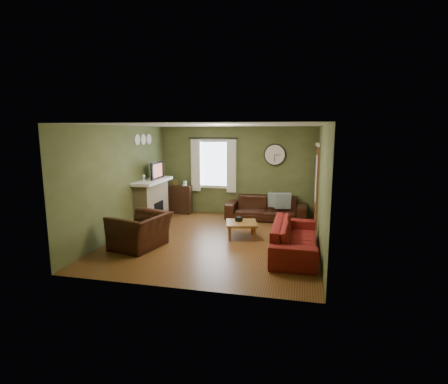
% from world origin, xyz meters
% --- Properties ---
extents(floor, '(4.60, 5.20, 0.00)m').
position_xyz_m(floor, '(0.00, 0.00, 0.00)').
color(floor, brown).
rests_on(floor, ground).
extents(ceiling, '(4.60, 5.20, 0.00)m').
position_xyz_m(ceiling, '(0.00, 0.00, 2.60)').
color(ceiling, white).
rests_on(ceiling, ground).
extents(wall_left, '(0.00, 5.20, 2.60)m').
position_xyz_m(wall_left, '(-2.30, 0.00, 1.30)').
color(wall_left, '#515C30').
rests_on(wall_left, ground).
extents(wall_right, '(0.00, 5.20, 2.60)m').
position_xyz_m(wall_right, '(2.30, 0.00, 1.30)').
color(wall_right, '#515C30').
rests_on(wall_right, ground).
extents(wall_back, '(4.60, 0.00, 2.60)m').
position_xyz_m(wall_back, '(0.00, 2.60, 1.30)').
color(wall_back, '#515C30').
rests_on(wall_back, ground).
extents(wall_front, '(4.60, 0.00, 2.60)m').
position_xyz_m(wall_front, '(0.00, -2.60, 1.30)').
color(wall_front, '#515C30').
rests_on(wall_front, ground).
extents(fireplace, '(0.40, 1.40, 1.10)m').
position_xyz_m(fireplace, '(-2.10, 1.15, 0.55)').
color(fireplace, tan).
rests_on(fireplace, floor).
extents(firebox, '(0.04, 0.60, 0.55)m').
position_xyz_m(firebox, '(-1.91, 1.15, 0.30)').
color(firebox, black).
rests_on(firebox, fireplace).
extents(mantel, '(0.58, 1.60, 0.08)m').
position_xyz_m(mantel, '(-2.07, 1.15, 1.14)').
color(mantel, white).
rests_on(mantel, fireplace).
extents(tv, '(0.08, 0.60, 0.35)m').
position_xyz_m(tv, '(-2.05, 1.30, 1.35)').
color(tv, black).
rests_on(tv, mantel).
extents(tv_screen, '(0.02, 0.62, 0.36)m').
position_xyz_m(tv_screen, '(-1.97, 1.30, 1.41)').
color(tv_screen, '#994C3F').
rests_on(tv_screen, mantel).
extents(medallion_left, '(0.28, 0.28, 0.03)m').
position_xyz_m(medallion_left, '(-2.28, 0.80, 2.25)').
color(medallion_left, white).
rests_on(medallion_left, wall_left).
extents(medallion_mid, '(0.28, 0.28, 0.03)m').
position_xyz_m(medallion_mid, '(-2.28, 1.15, 2.25)').
color(medallion_mid, white).
rests_on(medallion_mid, wall_left).
extents(medallion_right, '(0.28, 0.28, 0.03)m').
position_xyz_m(medallion_right, '(-2.28, 1.50, 2.25)').
color(medallion_right, white).
rests_on(medallion_right, wall_left).
extents(window_pane, '(1.00, 0.02, 1.30)m').
position_xyz_m(window_pane, '(-0.70, 2.58, 1.50)').
color(window_pane, silver).
rests_on(window_pane, wall_back).
extents(curtain_rod, '(0.03, 0.03, 1.50)m').
position_xyz_m(curtain_rod, '(-0.70, 2.48, 2.27)').
color(curtain_rod, black).
rests_on(curtain_rod, wall_back).
extents(curtain_left, '(0.28, 0.04, 1.55)m').
position_xyz_m(curtain_left, '(-1.25, 2.48, 1.45)').
color(curtain_left, white).
rests_on(curtain_left, wall_back).
extents(curtain_right, '(0.28, 0.04, 1.55)m').
position_xyz_m(curtain_right, '(-0.15, 2.48, 1.45)').
color(curtain_right, white).
rests_on(curtain_right, wall_back).
extents(wall_clock, '(0.64, 0.06, 0.64)m').
position_xyz_m(wall_clock, '(1.10, 2.55, 1.80)').
color(wall_clock, white).
rests_on(wall_clock, wall_back).
extents(door, '(0.05, 0.90, 2.10)m').
position_xyz_m(door, '(2.27, 1.85, 1.05)').
color(door, brown).
rests_on(door, floor).
extents(bookshelf, '(0.72, 0.30, 0.85)m').
position_xyz_m(bookshelf, '(-1.71, 2.30, 0.43)').
color(bookshelf, black).
rests_on(bookshelf, floor).
extents(book, '(0.23, 0.26, 0.02)m').
position_xyz_m(book, '(-1.62, 2.26, 0.96)').
color(book, brown).
rests_on(book, bookshelf).
extents(sofa_brown, '(2.23, 0.87, 0.65)m').
position_xyz_m(sofa_brown, '(0.92, 2.14, 0.33)').
color(sofa_brown, black).
rests_on(sofa_brown, floor).
extents(pillow_left, '(0.41, 0.18, 0.40)m').
position_xyz_m(pillow_left, '(1.18, 2.20, 0.55)').
color(pillow_left, '#85999D').
rests_on(pillow_left, sofa_brown).
extents(pillow_right, '(0.46, 0.22, 0.44)m').
position_xyz_m(pillow_right, '(1.39, 2.16, 0.55)').
color(pillow_right, '#85999D').
rests_on(pillow_right, sofa_brown).
extents(sofa_red, '(0.88, 2.24, 0.65)m').
position_xyz_m(sofa_red, '(1.79, -0.52, 0.33)').
color(sofa_red, maroon).
rests_on(sofa_red, floor).
extents(armchair, '(1.22, 1.32, 0.73)m').
position_xyz_m(armchair, '(-1.44, -0.89, 0.37)').
color(armchair, black).
rests_on(armchair, floor).
extents(coffee_table, '(0.84, 0.84, 0.37)m').
position_xyz_m(coffee_table, '(0.55, 0.28, 0.19)').
color(coffee_table, brown).
rests_on(coffee_table, floor).
extents(tissue_box, '(0.17, 0.17, 0.10)m').
position_xyz_m(tissue_box, '(0.47, 0.34, 0.40)').
color(tissue_box, black).
rests_on(tissue_box, coffee_table).
extents(wine_glass_a, '(0.07, 0.07, 0.20)m').
position_xyz_m(wine_glass_a, '(-2.05, 0.60, 1.28)').
color(wine_glass_a, white).
rests_on(wine_glass_a, mantel).
extents(wine_glass_b, '(0.06, 0.06, 0.18)m').
position_xyz_m(wine_glass_b, '(-2.05, 0.65, 1.27)').
color(wine_glass_b, white).
rests_on(wine_glass_b, mantel).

